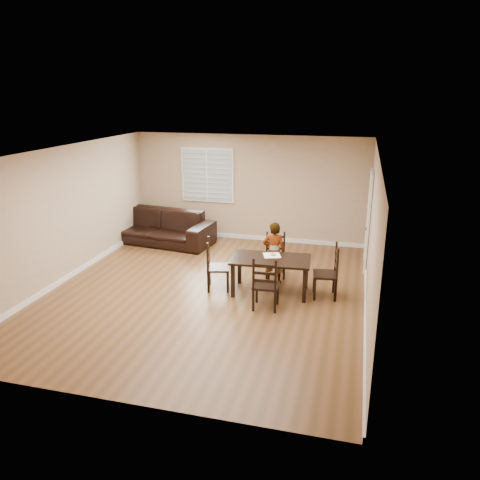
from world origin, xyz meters
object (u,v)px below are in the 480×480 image
at_px(chair_near, 275,256).
at_px(child, 274,252).
at_px(chair_right, 332,274).
at_px(donut, 273,254).
at_px(sofa, 158,227).
at_px(chair_far, 265,287).
at_px(dining_table, 271,263).
at_px(chair_left, 212,267).

xyz_separation_m(chair_near, child, (0.04, -0.41, 0.21)).
height_order(chair_near, chair_right, chair_right).
distance_m(donut, sofa, 4.07).
distance_m(chair_near, donut, 0.84).
height_order(chair_near, chair_far, chair_far).
bearing_deg(chair_right, sofa, -124.27).
bearing_deg(chair_right, donut, -101.63).
relative_size(dining_table, chair_far, 1.56).
height_order(chair_far, chair_left, chair_left).
bearing_deg(child, sofa, -30.53).
bearing_deg(child, chair_right, 157.24).
relative_size(chair_near, chair_right, 0.89).
height_order(dining_table, chair_left, chair_left).
relative_size(chair_left, chair_right, 0.98).
xyz_separation_m(chair_left, donut, (1.15, 0.27, 0.26)).
relative_size(dining_table, child, 1.23).
distance_m(dining_table, child, 0.54).
distance_m(chair_far, sofa, 4.69).
height_order(chair_near, sofa, chair_near).
relative_size(chair_near, child, 0.73).
xyz_separation_m(chair_near, sofa, (-3.32, 1.42, -0.00)).
relative_size(chair_far, donut, 8.83).
relative_size(chair_left, child, 0.80).
bearing_deg(chair_left, child, -74.82).
bearing_deg(chair_left, chair_far, -135.22).
relative_size(chair_near, chair_far, 0.93).
relative_size(chair_near, donut, 8.23).
bearing_deg(chair_near, child, -95.43).
relative_size(dining_table, chair_left, 1.53).
xyz_separation_m(child, donut, (0.04, -0.37, 0.09)).
distance_m(chair_right, sofa, 5.09).
relative_size(chair_left, donut, 9.03).
bearing_deg(chair_far, chair_near, -88.40).
relative_size(donut, sofa, 0.04).
bearing_deg(chair_near, chair_right, -46.43).
xyz_separation_m(dining_table, donut, (0.01, 0.17, 0.12)).
bearing_deg(dining_table, child, 90.00).
bearing_deg(dining_table, chair_near, 90.88).
relative_size(chair_far, chair_right, 0.96).
distance_m(chair_far, chair_right, 1.41).
height_order(chair_left, sofa, chair_left).
bearing_deg(donut, child, 96.89).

